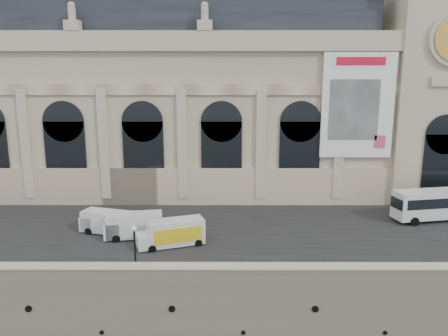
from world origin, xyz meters
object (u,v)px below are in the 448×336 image
at_px(van_b, 131,226).
at_px(box_truck, 172,233).
at_px(bus_right, 445,203).
at_px(lamp_right, 135,250).
at_px(van_c, 104,222).

xyz_separation_m(van_b, box_truck, (4.55, -2.14, -0.00)).
height_order(van_b, box_truck, box_truck).
bearing_deg(bus_right, van_b, -170.62).
xyz_separation_m(box_truck, lamp_right, (-2.42, -6.17, 0.78)).
height_order(van_b, van_c, van_b).
distance_m(bus_right, van_c, 39.04).
xyz_separation_m(van_b, van_c, (-3.20, 1.54, -0.10)).
bearing_deg(van_c, bus_right, 6.37).
xyz_separation_m(bus_right, lamp_right, (-33.45, -14.19, 0.06)).
distance_m(van_b, box_truck, 5.03).
xyz_separation_m(bus_right, van_b, (-35.59, -5.88, -0.71)).
height_order(bus_right, lamp_right, lamp_right).
relative_size(bus_right, lamp_right, 2.99).
xyz_separation_m(van_b, lamp_right, (2.13, -8.31, 0.77)).
xyz_separation_m(bus_right, van_c, (-38.79, -4.33, -0.81)).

